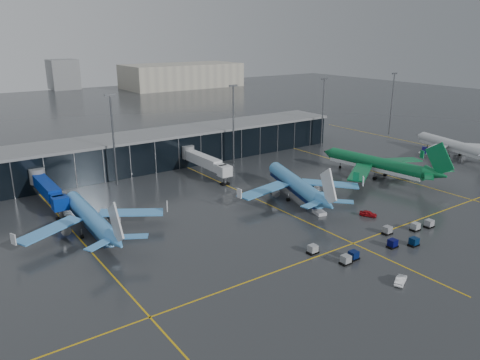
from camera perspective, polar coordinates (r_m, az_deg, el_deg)
ground at (r=102.35m, az=3.55°, el=-6.18°), size 600.00×600.00×0.00m
terminal_pier at (r=151.42m, az=-11.25°, el=3.55°), size 142.00×17.00×10.70m
jet_bridges at (r=123.75m, az=-22.37°, el=-1.01°), size 94.00×27.50×7.20m
flood_masts at (r=141.16m, az=-7.56°, el=6.23°), size 203.00×0.50×25.50m
distant_hangars at (r=361.22m, az=-17.89°, el=11.56°), size 260.00×71.00×22.00m
taxi_lines at (r=115.82m, az=4.14°, el=-3.30°), size 220.00×120.00×0.02m
airliner_arkefly at (r=104.03m, az=-17.91°, el=-3.22°), size 33.90×38.34×11.51m
airliner_klm_near at (r=120.91m, az=6.80°, el=0.58°), size 45.71×48.77×12.22m
airliner_aer_lingus at (r=143.81m, az=16.22°, el=2.89°), size 41.77×46.26×12.95m
airliner_ba at (r=178.69m, az=24.44°, el=4.59°), size 42.60×45.95×11.86m
baggage_carts at (r=99.87m, az=17.04°, el=-7.11°), size 32.18×10.78×1.70m
mobile_airstair at (r=112.51m, az=9.66°, el=-3.73°), size 2.91×3.64×3.45m
service_van_red at (r=113.64m, az=15.36°, el=-3.97°), size 3.21×4.22×1.34m
service_van_white at (r=86.30m, az=19.00°, el=-11.43°), size 4.30×3.05×1.35m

